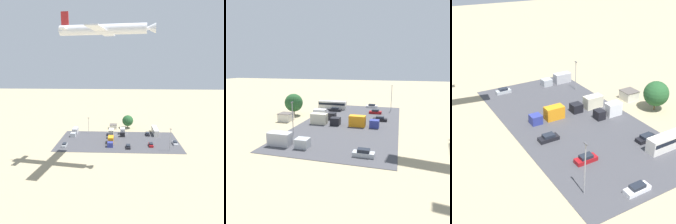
% 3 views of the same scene
% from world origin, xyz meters
% --- Properties ---
extents(ground_plane, '(400.00, 400.00, 0.00)m').
position_xyz_m(ground_plane, '(0.00, 0.00, 0.00)').
color(ground_plane, tan).
extents(parking_lot_surface, '(57.37, 28.75, 0.08)m').
position_xyz_m(parking_lot_surface, '(0.00, 8.78, 0.04)').
color(parking_lot_surface, '#424247').
rests_on(parking_lot_surface, ground).
extents(shed_building, '(4.10, 4.13, 2.56)m').
position_xyz_m(shed_building, '(3.29, -11.49, 1.29)').
color(shed_building, silver).
rests_on(shed_building, ground).
extents(bus, '(2.52, 11.30, 3.18)m').
position_xyz_m(bus, '(-19.25, -3.01, 1.80)').
color(bus, silver).
rests_on(bus, ground).
extents(parked_car_0, '(1.80, 4.76, 1.49)m').
position_xyz_m(parked_car_0, '(-26.18, 12.05, 0.70)').
color(parked_car_0, silver).
rests_on(parked_car_0, ground).
extents(parked_car_1, '(1.83, 4.50, 1.51)m').
position_xyz_m(parked_car_1, '(-14.82, 14.71, 0.71)').
color(parked_car_1, maroon).
rests_on(parked_car_1, ground).
extents(parked_car_2, '(1.74, 4.22, 1.51)m').
position_xyz_m(parked_car_2, '(24.32, 16.76, 0.71)').
color(parked_car_2, '#ADB2B7').
rests_on(parked_car_2, ground).
extents(parked_car_3, '(1.88, 4.79, 1.45)m').
position_xyz_m(parked_car_3, '(-15.01, -0.60, 0.68)').
color(parked_car_3, black).
rests_on(parked_car_3, ground).
extents(parked_car_4, '(1.96, 4.43, 1.45)m').
position_xyz_m(parked_car_4, '(-4.45, 17.31, 0.68)').
color(parked_car_4, black).
rests_on(parked_car_4, ground).
extents(parked_truck_0, '(2.53, 9.36, 2.89)m').
position_xyz_m(parked_truck_0, '(23.24, -0.41, 1.40)').
color(parked_truck_0, '#ADB2B7').
rests_on(parked_truck_0, ground).
extents(parked_truck_1, '(2.52, 8.53, 3.13)m').
position_xyz_m(parked_truck_1, '(3.59, 12.94, 1.51)').
color(parked_truck_1, navy).
rests_on(parked_truck_1, ground).
extents(parked_truck_2, '(2.41, 7.21, 3.23)m').
position_xyz_m(parked_truck_2, '(-1.96, -0.71, 1.56)').
color(parked_truck_2, black).
rests_on(parked_truck_2, ground).
extents(parked_truck_3, '(2.51, 8.84, 3.15)m').
position_xyz_m(parked_truck_3, '(3.95, 1.43, 1.52)').
color(parked_truck_3, black).
rests_on(parked_truck_3, ground).
extents(tree_near_shed, '(6.31, 6.31, 7.63)m').
position_xyz_m(tree_near_shed, '(-4.95, -12.79, 4.48)').
color(tree_near_shed, brown).
rests_on(tree_near_shed, ground).
extents(light_pole_lot_centre, '(0.90, 0.28, 9.89)m').
position_xyz_m(light_pole_lot_centre, '(-22.10, 19.93, 5.46)').
color(light_pole_lot_centre, gray).
rests_on(light_pole_lot_centre, ground).
extents(light_pole_lot_edge, '(0.90, 0.28, 8.52)m').
position_xyz_m(light_pole_lot_edge, '(16.15, -2.35, 4.77)').
color(light_pole_lot_edge, gray).
rests_on(light_pole_lot_edge, ground).
extents(airplane, '(31.07, 25.69, 7.45)m').
position_xyz_m(airplane, '(3.97, 35.64, 47.35)').
color(airplane, white).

